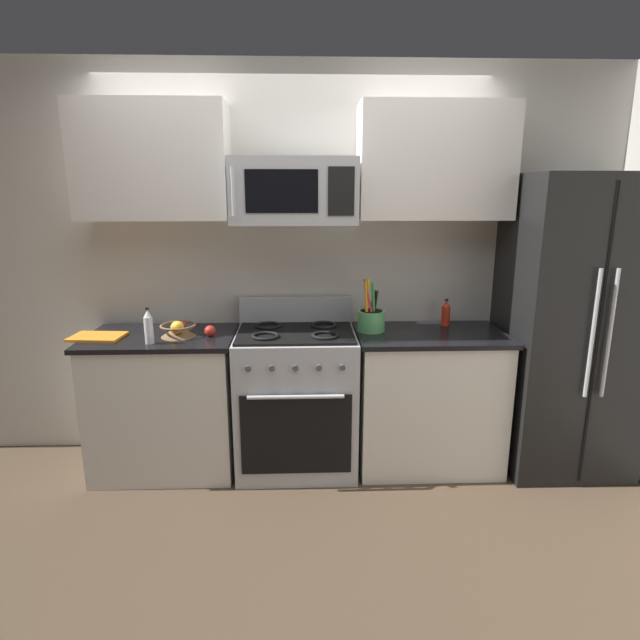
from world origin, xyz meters
name	(u,v)px	position (x,y,z in m)	size (l,w,h in m)	color
ground_plane	(297,523)	(0.00, 0.00, 0.00)	(16.00, 16.00, 0.00)	#473828
wall_back	(295,265)	(0.00, 1.02, 1.30)	(8.00, 0.10, 2.60)	beige
counter_left	(165,402)	(-0.85, 0.65, 0.46)	(0.93, 0.61, 0.91)	silver
range_oven	(296,398)	(0.00, 0.65, 0.47)	(0.76, 0.65, 1.09)	#B2B5BA
counter_right	(428,399)	(0.87, 0.65, 0.46)	(0.96, 0.61, 0.91)	silver
refrigerator	(568,326)	(1.75, 0.63, 0.95)	(0.77, 0.72, 1.90)	black
microwave	(294,191)	(0.00, 0.68, 1.79)	(0.75, 0.44, 0.39)	#B2B5BA
upper_cabinets_left	(153,162)	(-0.86, 0.80, 1.96)	(0.92, 0.34, 0.70)	silver
upper_cabinets_right	(435,162)	(0.87, 0.80, 1.96)	(0.95, 0.34, 0.70)	silver
utensil_crock	(371,319)	(0.49, 0.71, 0.99)	(0.18, 0.18, 0.34)	#59AD66
fruit_basket	(178,329)	(-0.73, 0.61, 0.96)	(0.22, 0.22, 0.11)	brown
apple_loose	(210,331)	(-0.53, 0.61, 0.94)	(0.07, 0.07, 0.07)	red
cutting_board	(97,337)	(-1.22, 0.60, 0.92)	(0.31, 0.22, 0.02)	orange
bottle_vinegar	(149,327)	(-0.87, 0.47, 1.01)	(0.05, 0.05, 0.22)	silver
bottle_hot_sauce	(446,313)	(1.01, 0.84, 0.99)	(0.06, 0.06, 0.18)	red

